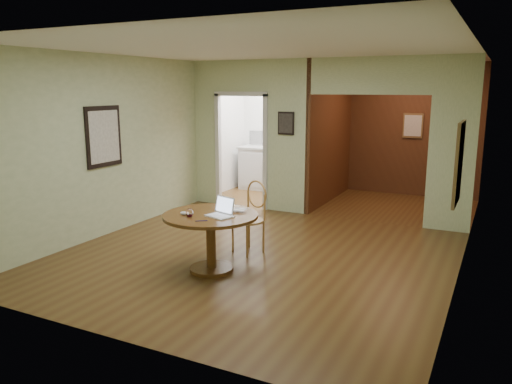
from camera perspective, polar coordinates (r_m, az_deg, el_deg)
The scene contains 11 objects.
floor at distance 6.67m, azimuth -0.39°, elevation -7.51°, with size 5.00×5.00×0.00m, color #4E3016.
room_shell at distance 9.37m, azimuth 5.66°, elevation 6.13°, with size 5.20×7.50×5.00m.
dining_table at distance 6.08m, azimuth -5.19°, elevation -4.23°, with size 1.15×1.15×0.72m.
chair at distance 6.77m, azimuth -0.52°, elevation -2.39°, with size 0.54×0.54×0.98m.
open_laptop at distance 5.94m, azimuth -3.92°, elevation -2.13°, with size 0.36×0.35×0.22m.
closed_laptop at distance 6.13m, azimuth -2.95°, elevation -2.12°, with size 0.36×0.23×0.03m, color #ABABB0.
mouse at distance 6.02m, azimuth -8.22°, elevation -2.42°, with size 0.10×0.06×0.04m, color white.
wine_glass at distance 5.92m, azimuth -7.59°, elevation -2.34°, with size 0.09×0.09×0.10m, color white, non-canonical shape.
pen at distance 5.73m, azimuth -6.27°, elevation -3.29°, with size 0.01×0.01×0.14m, color #0C0B53.
kitchen_cabinet at distance 10.82m, azimuth 3.30°, elevation 2.58°, with size 2.06×0.60×0.94m.
grocery_bag at distance 10.46m, azimuth 7.24°, elevation 5.58°, with size 0.29×0.25×0.29m, color beige.
Camera 1 is at (2.85, -5.61, 2.21)m, focal length 35.00 mm.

